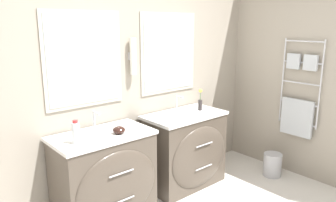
{
  "coord_description": "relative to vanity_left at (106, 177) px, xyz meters",
  "views": [
    {
      "loc": [
        -1.91,
        -1.22,
        1.84
      ],
      "look_at": [
        0.13,
        1.13,
        1.11
      ],
      "focal_mm": 35.0,
      "sensor_mm": 36.0,
      "label": 1
    }
  ],
  "objects": [
    {
      "name": "faucet_right",
      "position": [
        1.05,
        0.16,
        0.51
      ],
      "size": [
        0.17,
        0.12,
        0.19
      ],
      "color": "silver",
      "rests_on": "vanity_right"
    },
    {
      "name": "vanity_right",
      "position": [
        1.05,
        0.0,
        0.0
      ],
      "size": [
        0.92,
        0.58,
        0.86
      ],
      "color": "#4C4238",
      "rests_on": "ground_plane"
    },
    {
      "name": "flower_vase",
      "position": [
        1.3,
        0.03,
        0.52
      ],
      "size": [
        0.05,
        0.05,
        0.25
      ],
      "color": "#332D2D",
      "rests_on": "vanity_right"
    },
    {
      "name": "wall_back",
      "position": [
        0.5,
        0.34,
        0.87
      ],
      "size": [
        5.22,
        0.15,
        2.6
      ],
      "color": "#9E9384",
      "rests_on": "ground_plane"
    },
    {
      "name": "faucet_left",
      "position": [
        0.0,
        0.16,
        0.51
      ],
      "size": [
        0.17,
        0.12,
        0.19
      ],
      "color": "silver",
      "rests_on": "vanity_left"
    },
    {
      "name": "amenity_bowl",
      "position": [
        0.12,
        -0.06,
        0.45
      ],
      "size": [
        0.12,
        0.12,
        0.07
      ],
      "color": "black",
      "rests_on": "vanity_left"
    },
    {
      "name": "vanity_left",
      "position": [
        0.0,
        0.0,
        0.0
      ],
      "size": [
        0.92,
        0.58,
        0.86
      ],
      "color": "#4C4238",
      "rests_on": "ground_plane"
    },
    {
      "name": "toiletry_bottle",
      "position": [
        -0.29,
        -0.05,
        0.52
      ],
      "size": [
        0.07,
        0.07,
        0.21
      ],
      "color": "silver",
      "rests_on": "vanity_left"
    },
    {
      "name": "waste_bin",
      "position": [
        2.03,
        -0.53,
        -0.29
      ],
      "size": [
        0.22,
        0.22,
        0.29
      ],
      "color": "#B7B7BC",
      "rests_on": "ground_plane"
    },
    {
      "name": "wall_right",
      "position": [
        2.34,
        -0.58,
        0.86
      ],
      "size": [
        0.13,
        3.43,
        2.6
      ],
      "color": "#9E9384",
      "rests_on": "ground_plane"
    }
  ]
}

